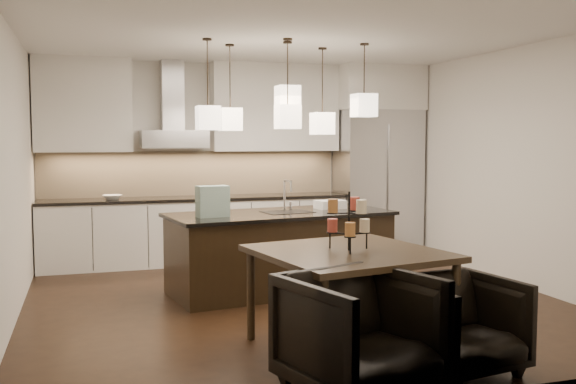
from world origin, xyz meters
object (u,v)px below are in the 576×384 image
object	(u,v)px
refrigerator	(377,182)
armchair_left	(360,333)
dining_table	(348,300)
island_body	(280,253)
armchair_right	(461,324)

from	to	relation	value
refrigerator	armchair_left	size ratio (longest dim) A/B	2.35
dining_table	refrigerator	bearing A→B (deg)	51.27
dining_table	armchair_left	size ratio (longest dim) A/B	1.49
island_body	armchair_right	world-z (taller)	island_body
island_body	dining_table	size ratio (longest dim) A/B	1.79
island_body	dining_table	world-z (taller)	island_body
refrigerator	dining_table	distance (m)	4.60
armchair_left	armchair_right	xyz separation A→B (m)	(0.89, 0.16, -0.06)
dining_table	armchair_left	bearing A→B (deg)	-118.58
armchair_left	island_body	bearing A→B (deg)	65.85
armchair_left	armchair_right	distance (m)	0.91
refrigerator	island_body	bearing A→B (deg)	-137.95
refrigerator	armchair_right	size ratio (longest dim) A/B	2.76
refrigerator	armchair_right	xyz separation A→B (m)	(-1.56, -4.73, -0.72)
dining_table	armchair_left	distance (m)	0.93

